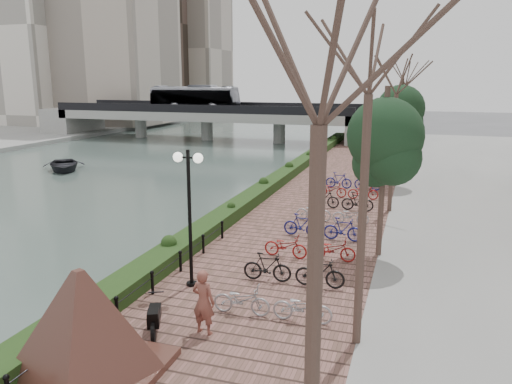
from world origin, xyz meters
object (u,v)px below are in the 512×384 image
at_px(lamppost, 189,188).
at_px(motorcycle, 155,316).
at_px(pedestrian, 203,302).
at_px(boat, 64,165).
at_px(granite_monument, 83,325).

relative_size(lamppost, motorcycle, 3.16).
distance_m(pedestrian, boat, 30.53).
distance_m(granite_monument, pedestrian, 3.29).
bearing_deg(pedestrian, motorcycle, 20.69).
bearing_deg(boat, pedestrian, -82.96).
xyz_separation_m(lamppost, motorcycle, (0.38, -3.15, -2.87)).
height_order(motorcycle, pedestrian, pedestrian).
bearing_deg(lamppost, boat, 137.19).
height_order(lamppost, motorcycle, lamppost).
bearing_deg(motorcycle, lamppost, 72.22).
distance_m(granite_monument, boat, 31.42).
height_order(granite_monument, lamppost, lamppost).
bearing_deg(pedestrian, boat, -37.46).
relative_size(motorcycle, boat, 0.31).
relative_size(granite_monument, pedestrian, 2.60).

